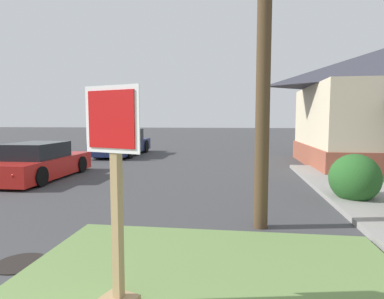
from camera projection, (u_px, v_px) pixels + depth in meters
name	position (u px, v px, depth m)	size (l,w,h in m)	color
stop_sign	(116.00, 204.00, 3.33)	(0.64, 0.38, 2.28)	#A3845B
manhole_cover	(21.00, 263.00, 4.58)	(0.70, 0.70, 0.02)	black
parked_sedan_red	(40.00, 163.00, 11.18)	(1.88, 4.44, 1.25)	red
pickup_truck_navy	(123.00, 144.00, 18.67)	(2.07, 5.30, 1.48)	#19234C
shrub_by_curb	(355.00, 178.00, 7.95)	(1.20, 1.20, 1.19)	#275B24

